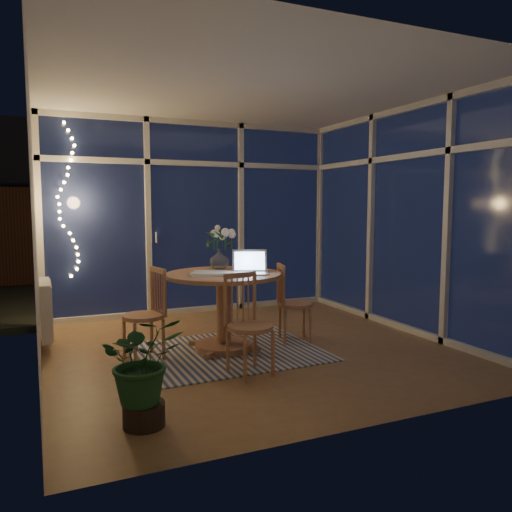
% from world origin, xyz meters
% --- Properties ---
extents(floor, '(4.00, 4.00, 0.00)m').
position_xyz_m(floor, '(0.00, 0.00, 0.00)').
color(floor, brown).
rests_on(floor, ground).
extents(ceiling, '(4.00, 4.00, 0.00)m').
position_xyz_m(ceiling, '(0.00, 0.00, 2.60)').
color(ceiling, silver).
rests_on(ceiling, wall_back).
extents(wall_back, '(4.00, 0.04, 2.60)m').
position_xyz_m(wall_back, '(0.00, 2.00, 1.30)').
color(wall_back, beige).
rests_on(wall_back, floor).
extents(wall_front, '(4.00, 0.04, 2.60)m').
position_xyz_m(wall_front, '(0.00, -2.00, 1.30)').
color(wall_front, beige).
rests_on(wall_front, floor).
extents(wall_left, '(0.04, 4.00, 2.60)m').
position_xyz_m(wall_left, '(-2.00, 0.00, 1.30)').
color(wall_left, beige).
rests_on(wall_left, floor).
extents(wall_right, '(0.04, 4.00, 2.60)m').
position_xyz_m(wall_right, '(2.00, 0.00, 1.30)').
color(wall_right, beige).
rests_on(wall_right, floor).
extents(window_wall_back, '(4.00, 0.10, 2.60)m').
position_xyz_m(window_wall_back, '(0.00, 1.96, 1.30)').
color(window_wall_back, silver).
rests_on(window_wall_back, floor).
extents(window_wall_right, '(0.10, 4.00, 2.60)m').
position_xyz_m(window_wall_right, '(1.96, 0.00, 1.30)').
color(window_wall_right, silver).
rests_on(window_wall_right, floor).
extents(radiator, '(0.10, 0.70, 0.58)m').
position_xyz_m(radiator, '(-1.94, 0.90, 0.40)').
color(radiator, silver).
rests_on(radiator, wall_left).
extents(fairy_lights, '(0.24, 0.10, 1.85)m').
position_xyz_m(fairy_lights, '(-1.65, 1.88, 1.52)').
color(fairy_lights, '#FFCA66').
rests_on(fairy_lights, window_wall_back).
extents(garden_patio, '(12.00, 6.00, 0.10)m').
position_xyz_m(garden_patio, '(0.50, 5.00, -0.06)').
color(garden_patio, black).
rests_on(garden_patio, ground).
extents(garden_fence, '(11.00, 0.08, 1.80)m').
position_xyz_m(garden_fence, '(0.00, 5.50, 0.90)').
color(garden_fence, '#3C2015').
rests_on(garden_fence, ground).
extents(neighbour_roof, '(7.00, 3.00, 2.20)m').
position_xyz_m(neighbour_roof, '(0.30, 8.50, 2.20)').
color(neighbour_roof, '#31333B').
rests_on(neighbour_roof, ground).
extents(garden_shrubs, '(0.90, 0.90, 0.90)m').
position_xyz_m(garden_shrubs, '(-0.80, 3.40, 0.45)').
color(garden_shrubs, black).
rests_on(garden_shrubs, ground).
extents(rug, '(1.86, 1.50, 0.01)m').
position_xyz_m(rug, '(-0.29, -0.03, 0.01)').
color(rug, beige).
rests_on(rug, floor).
extents(dining_table, '(1.18, 1.18, 0.79)m').
position_xyz_m(dining_table, '(-0.29, 0.07, 0.39)').
color(dining_table, '#A6704B').
rests_on(dining_table, floor).
extents(chair_left, '(0.48, 0.48, 0.89)m').
position_xyz_m(chair_left, '(-1.10, 0.06, 0.44)').
color(chair_left, '#A6704B').
rests_on(chair_left, floor).
extents(chair_right, '(0.48, 0.48, 0.86)m').
position_xyz_m(chair_right, '(0.52, 0.06, 0.43)').
color(chair_right, '#A6704B').
rests_on(chair_right, floor).
extents(chair_front, '(0.48, 0.48, 0.89)m').
position_xyz_m(chair_front, '(-0.34, -0.74, 0.45)').
color(chair_front, '#A6704B').
rests_on(chair_front, floor).
extents(laptop, '(0.43, 0.40, 0.25)m').
position_xyz_m(laptop, '(-0.07, -0.12, 0.92)').
color(laptop, silver).
rests_on(laptop, dining_table).
extents(flower_vase, '(0.21, 0.21, 0.21)m').
position_xyz_m(flower_vase, '(-0.22, 0.38, 0.89)').
color(flower_vase, white).
rests_on(flower_vase, dining_table).
extents(bowl, '(0.16, 0.16, 0.04)m').
position_xyz_m(bowl, '(0.10, 0.20, 0.81)').
color(bowl, white).
rests_on(bowl, dining_table).
extents(newspapers, '(0.50, 0.44, 0.02)m').
position_xyz_m(newspapers, '(-0.40, 0.02, 0.80)').
color(newspapers, silver).
rests_on(newspapers, dining_table).
extents(phone, '(0.10, 0.05, 0.01)m').
position_xyz_m(phone, '(-0.16, 0.03, 0.79)').
color(phone, black).
rests_on(phone, dining_table).
extents(potted_plant, '(0.54, 0.47, 0.76)m').
position_xyz_m(potted_plant, '(-1.38, -1.39, 0.38)').
color(potted_plant, '#194824').
rests_on(potted_plant, floor).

